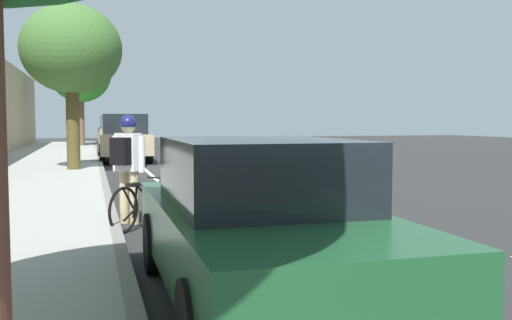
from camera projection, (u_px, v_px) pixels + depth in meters
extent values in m
plane|color=#2B2B2B|center=(166.00, 170.00, 19.80)|extent=(76.36, 76.36, 0.00)
cube|color=#A1A29B|center=(35.00, 170.00, 18.61)|extent=(4.00, 47.73, 0.16)
cube|color=gray|center=(101.00, 169.00, 19.19)|extent=(0.16, 47.73, 0.16)
cube|color=white|center=(162.00, 143.00, 42.32)|extent=(0.14, 2.20, 0.01)
cube|color=white|center=(169.00, 146.00, 38.30)|extent=(0.14, 2.20, 0.01)
cube|color=white|center=(179.00, 149.00, 34.27)|extent=(0.14, 2.20, 0.01)
cube|color=white|center=(191.00, 153.00, 30.25)|extent=(0.14, 2.20, 0.01)
cube|color=white|center=(206.00, 157.00, 26.22)|extent=(0.14, 2.20, 0.01)
cube|color=white|center=(227.00, 164.00, 22.19)|extent=(0.14, 2.20, 0.01)
cube|color=white|center=(257.00, 174.00, 18.17)|extent=(0.14, 2.20, 0.01)
cube|color=white|center=(305.00, 189.00, 14.14)|extent=(0.14, 2.20, 0.01)
cube|color=white|center=(390.00, 216.00, 10.12)|extent=(0.14, 2.20, 0.01)
cube|color=white|center=(146.00, 170.00, 19.60)|extent=(0.12, 47.73, 0.01)
cube|color=slate|center=(114.00, 135.00, 37.35)|extent=(1.99, 4.73, 0.90)
cube|color=black|center=(114.00, 122.00, 37.29)|extent=(1.73, 3.13, 0.76)
cylinder|color=black|center=(101.00, 142.00, 35.73)|extent=(0.23, 0.76, 0.76)
cylinder|color=black|center=(130.00, 141.00, 36.24)|extent=(0.23, 0.76, 0.76)
cylinder|color=black|center=(100.00, 140.00, 38.50)|extent=(0.23, 0.76, 0.76)
cylinder|color=black|center=(126.00, 140.00, 39.02)|extent=(0.23, 0.76, 0.76)
cube|color=tan|center=(123.00, 143.00, 23.89)|extent=(2.00, 5.31, 0.80)
cube|color=black|center=(125.00, 124.00, 22.95)|extent=(1.73, 1.51, 0.80)
cube|color=tan|center=(122.00, 132.00, 25.00)|extent=(1.88, 2.66, 0.12)
cylinder|color=black|center=(102.00, 154.00, 22.09)|extent=(0.23, 0.80, 0.80)
cylinder|color=black|center=(150.00, 153.00, 22.60)|extent=(0.23, 0.80, 0.80)
cylinder|color=black|center=(100.00, 150.00, 25.23)|extent=(0.23, 0.80, 0.80)
cylinder|color=black|center=(142.00, 149.00, 25.74)|extent=(0.23, 0.80, 0.80)
cube|color=#1E512D|center=(259.00, 239.00, 5.27)|extent=(1.79, 4.41, 0.64)
cube|color=black|center=(259.00, 172.00, 5.23)|extent=(1.56, 2.11, 0.60)
cylinder|color=black|center=(416.00, 306.00, 4.20)|extent=(0.22, 0.66, 0.66)
cylinder|color=black|center=(155.00, 243.00, 6.38)|extent=(0.22, 0.66, 0.66)
cylinder|color=black|center=(292.00, 235.00, 6.82)|extent=(0.22, 0.66, 0.66)
torus|color=black|center=(162.00, 201.00, 9.50)|extent=(0.49, 0.57, 0.71)
torus|color=black|center=(124.00, 210.00, 8.55)|extent=(0.49, 0.57, 0.71)
cylinder|color=black|center=(149.00, 199.00, 9.14)|extent=(0.44, 0.52, 0.52)
cylinder|color=black|center=(135.00, 202.00, 8.81)|extent=(0.12, 0.13, 0.49)
cylinder|color=black|center=(147.00, 184.00, 9.08)|extent=(0.50, 0.58, 0.05)
cylinder|color=black|center=(131.00, 214.00, 8.71)|extent=(0.26, 0.29, 0.19)
cylinder|color=black|center=(128.00, 199.00, 8.65)|extent=(0.20, 0.22, 0.34)
cylinder|color=black|center=(161.00, 191.00, 9.45)|extent=(0.10, 0.11, 0.34)
cube|color=black|center=(133.00, 185.00, 8.74)|extent=(0.23, 0.25, 0.05)
cylinder|color=black|center=(159.00, 178.00, 9.40)|extent=(0.37, 0.32, 0.03)
cylinder|color=#C6B284|center=(134.00, 198.00, 9.36)|extent=(0.15, 0.15, 0.87)
cylinder|color=#C6B284|center=(124.00, 197.00, 9.44)|extent=(0.15, 0.15, 0.87)
cube|color=white|center=(128.00, 152.00, 9.35)|extent=(0.44, 0.42, 0.62)
cylinder|color=white|center=(142.00, 154.00, 9.24)|extent=(0.10, 0.10, 0.58)
cylinder|color=white|center=(116.00, 153.00, 9.46)|extent=(0.10, 0.10, 0.58)
sphere|color=#9A9B67|center=(128.00, 126.00, 9.32)|extent=(0.24, 0.24, 0.24)
sphere|color=navy|center=(128.00, 123.00, 9.31)|extent=(0.27, 0.27, 0.27)
cube|color=black|center=(121.00, 151.00, 9.17)|extent=(0.34, 0.33, 0.44)
cylinder|color=brown|center=(81.00, 118.00, 35.15)|extent=(0.36, 0.36, 3.36)
ellipsoid|color=#348D2D|center=(80.00, 74.00, 34.97)|extent=(3.64, 3.64, 3.42)
cylinder|color=#4D4520|center=(73.00, 123.00, 17.95)|extent=(0.41, 0.41, 2.90)
ellipsoid|color=#406B2F|center=(71.00, 49.00, 17.79)|extent=(3.09, 3.09, 2.76)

